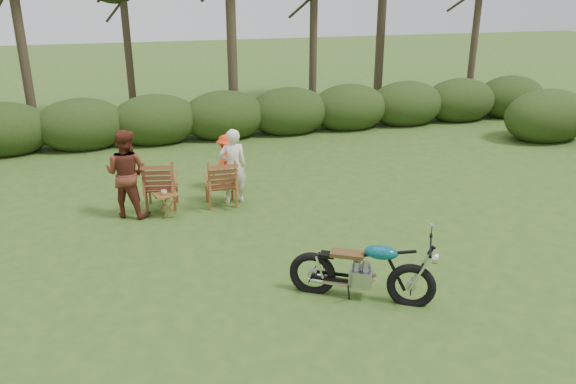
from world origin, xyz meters
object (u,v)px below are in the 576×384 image
object	(u,v)px
lawn_chair_left	(163,207)
adult_a	(234,202)
child	(228,189)
side_table	(167,205)
lawn_chair_right	(222,205)
adult_b	(131,215)
motorcycle	(360,297)
cup	(164,192)

from	to	relation	value
lawn_chair_left	adult_a	distance (m)	1.47
child	lawn_chair_left	bearing A→B (deg)	-5.94
adult_a	child	xyz separation A→B (m)	(0.04, 0.84, 0.00)
side_table	adult_a	size ratio (longest dim) A/B	0.29
lawn_chair_right	adult_b	xyz separation A→B (m)	(-1.83, -0.03, 0.00)
side_table	motorcycle	bearing A→B (deg)	-58.56
side_table	cup	size ratio (longest dim) A/B	4.04
motorcycle	adult_a	xyz separation A→B (m)	(-0.99, 4.29, 0.00)
side_table	adult_a	distance (m)	1.48
lawn_chair_right	lawn_chair_left	size ratio (longest dim) A/B	0.97
motorcycle	adult_b	world-z (taller)	adult_b
cup	lawn_chair_right	bearing A→B (deg)	14.80
motorcycle	side_table	size ratio (longest dim) A/B	4.31
adult_a	child	size ratio (longest dim) A/B	1.26
lawn_chair_right	child	xyz separation A→B (m)	(0.32, 0.90, 0.00)
motorcycle	lawn_chair_left	distance (m)	5.08
lawn_chair_right	adult_a	world-z (taller)	adult_a
side_table	adult_a	xyz separation A→B (m)	(1.41, 0.36, -0.23)
lawn_chair_left	side_table	xyz separation A→B (m)	(0.05, -0.52, 0.23)
motorcycle	cup	xyz separation A→B (m)	(-2.44, 3.92, 0.51)
adult_a	motorcycle	bearing A→B (deg)	102.04
lawn_chair_right	adult_a	xyz separation A→B (m)	(0.28, 0.07, 0.00)
adult_b	side_table	bearing A→B (deg)	-171.45
cup	adult_b	distance (m)	0.88
child	lawn_chair_right	bearing A→B (deg)	40.06
motorcycle	side_table	bearing A→B (deg)	152.81
adult_b	cup	bearing A→B (deg)	-173.57
lawn_chair_left	cup	xyz separation A→B (m)	(0.01, -0.53, 0.51)
cup	adult_a	bearing A→B (deg)	14.53
child	motorcycle	bearing A→B (deg)	70.16
lawn_chair_left	adult_b	xyz separation A→B (m)	(-0.65, -0.25, 0.00)
lawn_chair_right	side_table	size ratio (longest dim) A/B	2.13
adult_b	child	distance (m)	2.35
side_table	lawn_chair_right	bearing A→B (deg)	14.59
adult_b	motorcycle	bearing A→B (deg)	155.65
lawn_chair_left	adult_b	size ratio (longest dim) A/B	0.58
side_table	cup	xyz separation A→B (m)	(-0.04, -0.01, 0.28)
cup	side_table	bearing A→B (deg)	20.84
motorcycle	child	size ratio (longest dim) A/B	1.60
lawn_chair_right	cup	bearing A→B (deg)	16.22
motorcycle	cup	size ratio (longest dim) A/B	17.42
motorcycle	side_table	distance (m)	4.61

